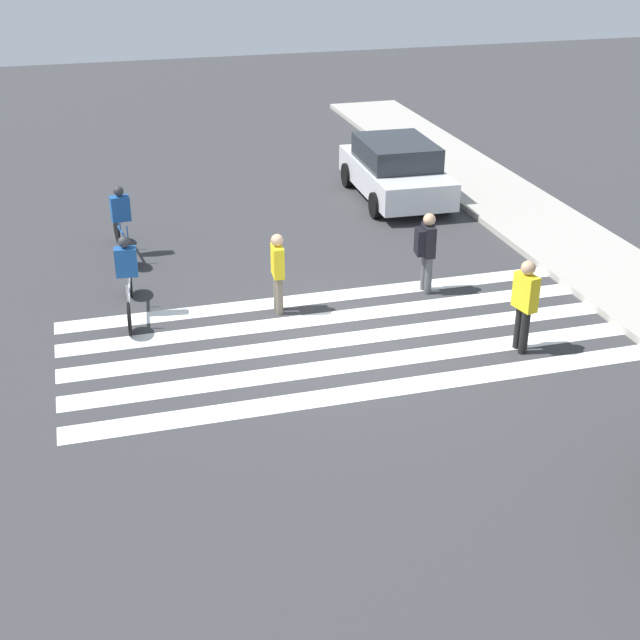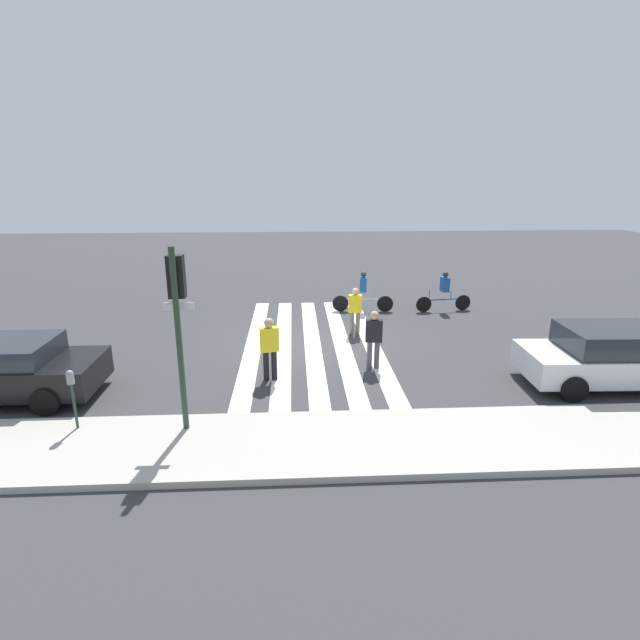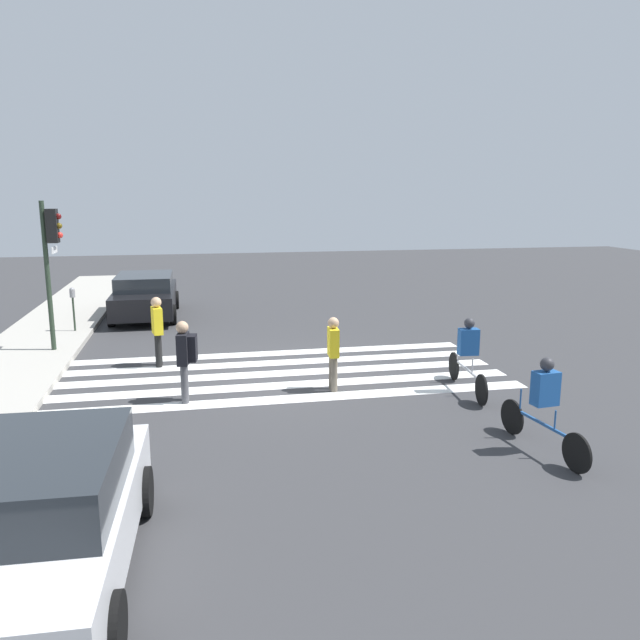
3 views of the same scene
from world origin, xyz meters
The scene contains 8 objects.
ground_plane centered at (0.00, 0.00, 0.00)m, with size 60.00×60.00×0.00m, color #38383A.
crosswalk_stripes centered at (0.00, 0.00, 0.00)m, with size 4.23×10.00×0.01m.
pedestrian_adult_tall_backpack centered at (-1.46, -0.84, 0.89)m, with size 0.45×0.23×1.58m.
pedestrian_adult_yellow_jacket centered at (-1.59, 2.19, 0.96)m, with size 0.48×0.41×1.65m.
pedestrian_adult_blue_shirt centered at (1.21, 2.87, 0.95)m, with size 0.50×0.30×1.69m.
cyclist_mid_street centered at (-2.10, -3.57, 0.86)m, with size 2.35×0.42×1.58m.
cyclist_far_lane centered at (-5.25, -3.45, 0.86)m, with size 2.21×0.43×1.57m.
car_parked_dark_suv centered at (-7.35, 3.66, 0.77)m, with size 4.28×2.15×1.53m.
Camera 1 is at (13.59, -4.23, 7.33)m, focal length 50.00 mm.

